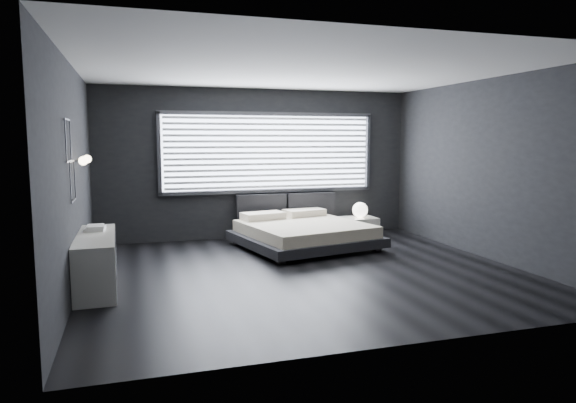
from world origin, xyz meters
name	(u,v)px	position (x,y,z in m)	size (l,w,h in m)	color
room	(306,173)	(0.00, 0.00, 1.40)	(6.04, 6.00, 2.80)	black
window	(270,153)	(0.20, 2.70, 1.61)	(4.14, 0.09, 1.52)	white
headboard	(286,207)	(0.51, 2.64, 0.57)	(1.96, 0.16, 0.52)	black
sconce_near	(83,161)	(-2.88, 0.05, 1.60)	(0.18, 0.11, 0.11)	silver
sconce_far	(87,159)	(-2.88, 0.65, 1.60)	(0.18, 0.11, 0.11)	silver
wall_art_upper	(68,140)	(-2.98, -0.55, 1.85)	(0.01, 0.48, 0.48)	#47474C
wall_art_lower	(73,181)	(-2.98, -0.30, 1.38)	(0.01, 0.48, 0.48)	#47474C
bed	(304,233)	(0.50, 1.57, 0.26)	(2.50, 2.42, 0.55)	black
nightstand	(359,227)	(1.85, 2.21, 0.18)	(0.63, 0.53, 0.37)	white
orb_lamp	(360,210)	(1.86, 2.20, 0.51)	(0.29, 0.29, 0.29)	white
dresser	(96,261)	(-2.78, 0.00, 0.34)	(0.52, 1.70, 0.67)	white
book_stack	(95,228)	(-2.80, 0.37, 0.71)	(0.27, 0.34, 0.07)	white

